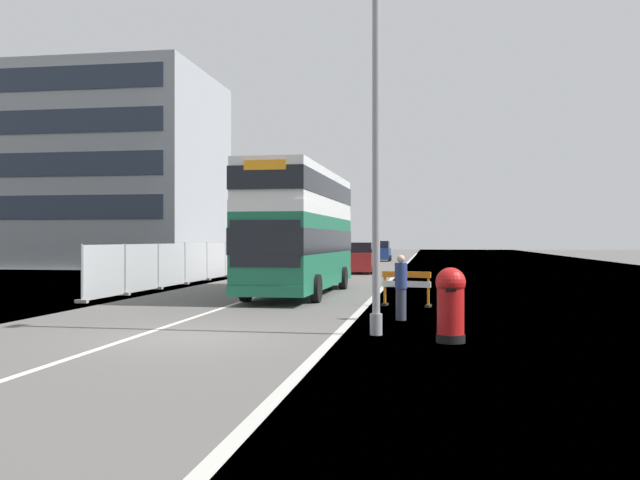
# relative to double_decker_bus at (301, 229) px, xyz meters

# --- Properties ---
(ground) EXTENTS (140.00, 280.00, 0.10)m
(ground) POSITION_rel_double_decker_bus_xyz_m (0.35, -12.21, -2.68)
(ground) COLOR #565451
(double_decker_bus) EXTENTS (2.99, 11.57, 4.95)m
(double_decker_bus) POSITION_rel_double_decker_bus_xyz_m (0.00, 0.00, 0.00)
(double_decker_bus) COLOR #196042
(double_decker_bus) RESTS_ON ground
(lamppost_foreground) EXTENTS (0.29, 0.70, 9.51)m
(lamppost_foreground) POSITION_rel_double_decker_bus_xyz_m (3.93, -11.41, 1.88)
(lamppost_foreground) COLOR gray
(lamppost_foreground) RESTS_ON ground
(red_pillar_postbox) EXTENTS (0.65, 0.65, 1.62)m
(red_pillar_postbox) POSITION_rel_double_decker_bus_xyz_m (5.60, -12.30, -1.75)
(red_pillar_postbox) COLOR black
(red_pillar_postbox) RESTS_ON ground
(roadworks_barrier) EXTENTS (1.68, 0.79, 1.16)m
(roadworks_barrier) POSITION_rel_double_decker_bus_xyz_m (4.39, -4.39, -1.90)
(roadworks_barrier) COLOR orange
(roadworks_barrier) RESTS_ON ground
(construction_site_fence) EXTENTS (0.44, 20.60, 2.08)m
(construction_site_fence) POSITION_rel_double_decker_bus_xyz_m (-6.84, 5.21, -1.64)
(construction_site_fence) COLOR #A8AAAD
(construction_site_fence) RESTS_ON ground
(car_oncoming_near) EXTENTS (1.90, 3.85, 2.02)m
(car_oncoming_near) POSITION_rel_double_decker_bus_xyz_m (0.69, 17.41, -1.68)
(car_oncoming_near) COLOR maroon
(car_oncoming_near) RESTS_ON ground
(car_receding_mid) EXTENTS (2.08, 4.44, 2.14)m
(car_receding_mid) POSITION_rel_double_decker_bus_xyz_m (-4.33, 27.14, -1.63)
(car_receding_mid) COLOR gray
(car_receding_mid) RESTS_ON ground
(car_receding_far) EXTENTS (2.06, 4.44, 2.11)m
(car_receding_far) POSITION_rel_double_decker_bus_xyz_m (-3.91, 33.40, -1.63)
(car_receding_far) COLOR slate
(car_receding_far) RESTS_ON ground
(car_far_side) EXTENTS (1.93, 3.93, 2.07)m
(car_far_side) POSITION_rel_double_decker_bus_xyz_m (0.23, 43.32, -1.66)
(car_far_side) COLOR navy
(car_far_side) RESTS_ON ground
(bare_tree_far_verge_near) EXTENTS (3.09, 3.07, 4.55)m
(bare_tree_far_verge_near) POSITION_rel_double_decker_bus_xyz_m (-16.76, 29.95, -0.37)
(bare_tree_far_verge_near) COLOR #4C3D2D
(bare_tree_far_verge_near) RESTS_ON ground
(bare_tree_far_verge_mid) EXTENTS (2.63, 2.77, 4.10)m
(bare_tree_far_verge_mid) POSITION_rel_double_decker_bus_xyz_m (-13.02, 35.52, -0.28)
(bare_tree_far_verge_mid) COLOR #4C3D2D
(bare_tree_far_verge_mid) RESTS_ON ground
(pedestrian_at_kerb) EXTENTS (0.34, 0.34, 1.79)m
(pedestrian_at_kerb) POSITION_rel_double_decker_bus_xyz_m (4.38, -8.37, -1.73)
(pedestrian_at_kerb) COLOR #2D3342
(pedestrian_at_kerb) RESTS_ON ground
(backdrop_office_block) EXTENTS (28.04, 14.28, 15.88)m
(backdrop_office_block) POSITION_rel_double_decker_bus_xyz_m (-26.97, 26.88, 5.31)
(backdrop_office_block) COLOR gray
(backdrop_office_block) RESTS_ON ground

